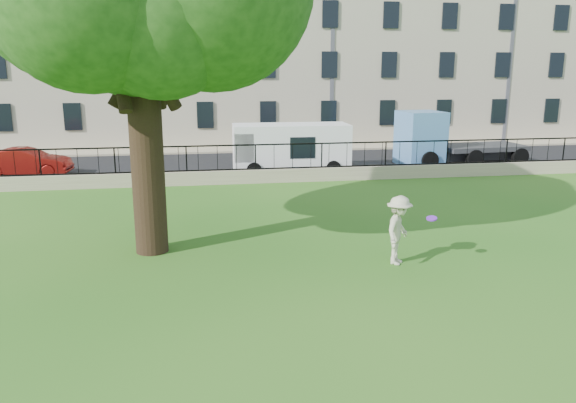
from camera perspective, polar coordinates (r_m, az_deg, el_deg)
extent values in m
plane|color=#236017|center=(13.63, 2.19, -7.98)|extent=(120.00, 120.00, 0.00)
cube|color=gray|center=(25.00, -3.31, 2.59)|extent=(50.00, 0.40, 0.60)
cube|color=black|center=(24.94, -3.32, 3.33)|extent=(50.00, 0.05, 0.06)
cube|color=black|center=(24.78, -3.35, 5.77)|extent=(50.00, 0.05, 0.06)
cube|color=black|center=(29.66, -4.28, 3.69)|extent=(60.00, 9.00, 0.01)
cube|color=gray|center=(34.77, -5.06, 5.19)|extent=(60.00, 1.40, 0.12)
cube|color=#AF9F8B|center=(40.14, -5.91, 15.47)|extent=(56.00, 10.00, 13.00)
cylinder|color=black|center=(15.56, -14.08, 3.58)|extent=(0.89, 0.89, 4.85)
imported|color=beige|center=(14.73, 11.18, -2.88)|extent=(1.23, 1.34, 1.81)
cylinder|color=purple|center=(14.65, 14.39, -1.68)|extent=(0.28, 0.29, 0.12)
imported|color=maroon|center=(29.26, -25.05, 3.64)|extent=(4.10, 1.69, 1.32)
cube|color=white|center=(27.48, 0.30, 5.43)|extent=(5.63, 2.31, 2.34)
cube|color=#5B93D5|center=(31.32, 17.17, 6.25)|extent=(6.87, 2.87, 2.82)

